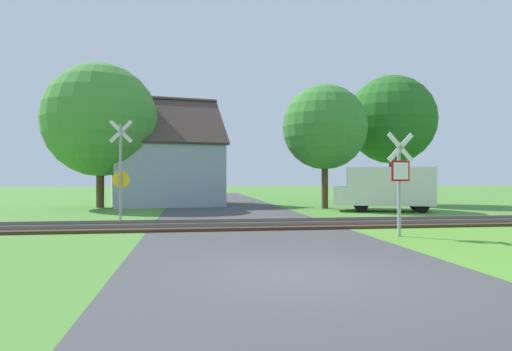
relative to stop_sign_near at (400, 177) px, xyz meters
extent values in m
plane|color=#4C8433|center=(-4.12, -4.62, -1.75)|extent=(160.00, 160.00, 0.00)
cube|color=#424244|center=(-4.12, -2.62, -1.75)|extent=(6.60, 80.00, 0.01)
cube|color=#422D1E|center=(-4.12, 3.30, -1.70)|extent=(60.00, 2.60, 0.10)
cube|color=slate|center=(-4.12, 4.01, -1.59)|extent=(60.00, 0.08, 0.12)
cube|color=slate|center=(-4.12, 2.58, -1.59)|extent=(60.00, 0.08, 0.12)
cylinder|color=#9E9EA5|center=(0.00, 0.03, -0.37)|extent=(0.10, 0.10, 2.75)
cube|color=red|center=(0.01, -0.03, 0.17)|extent=(0.60, 0.12, 0.60)
cube|color=white|center=(0.01, -0.06, 0.17)|extent=(0.49, 0.09, 0.49)
cube|color=white|center=(0.01, -0.03, 0.85)|extent=(0.87, 0.16, 0.88)
cube|color=white|center=(0.01, -0.03, 0.85)|extent=(0.87, 0.16, 0.88)
cylinder|color=#9E9EA5|center=(-8.64, 5.03, 0.11)|extent=(0.09, 0.09, 3.71)
cube|color=white|center=(-8.64, 5.09, 1.71)|extent=(0.88, 0.12, 0.88)
cube|color=white|center=(-8.64, 5.09, 1.71)|extent=(0.88, 0.12, 0.88)
cylinder|color=yellow|center=(-8.63, 5.10, -0.10)|extent=(0.64, 0.09, 0.64)
cube|color=#99A3B7|center=(-7.63, 16.50, 0.16)|extent=(7.34, 7.31, 3.81)
cube|color=#473833|center=(-7.34, 14.96, 3.45)|extent=(7.15, 4.71, 3.17)
cube|color=#473833|center=(-7.92, 18.03, 3.45)|extent=(7.15, 4.71, 3.17)
cube|color=brown|center=(-5.93, 16.82, 3.85)|extent=(0.58, 0.58, 1.10)
cylinder|color=#513823|center=(-11.15, 14.49, -0.45)|extent=(0.44, 0.44, 2.59)
sphere|color=#478E38|center=(-11.15, 14.49, 3.26)|extent=(6.45, 6.45, 6.45)
cylinder|color=#513823|center=(6.57, 14.74, -0.10)|extent=(0.32, 0.32, 3.30)
sphere|color=#286B23|center=(6.57, 14.74, 3.64)|extent=(5.56, 5.56, 5.56)
cylinder|color=#513823|center=(1.35, 11.94, -0.37)|extent=(0.36, 0.36, 2.76)
sphere|color=#3D8433|center=(1.35, 11.94, 2.78)|extent=(4.71, 4.71, 4.71)
cube|color=silver|center=(3.92, 9.26, -0.46)|extent=(4.59, 3.13, 1.90)
cube|color=silver|center=(1.59, 10.04, -0.96)|extent=(1.24, 1.93, 0.90)
cube|color=#19232D|center=(1.94, 9.92, -0.13)|extent=(0.55, 1.54, 0.85)
cube|color=navy|center=(4.22, 10.17, -0.79)|extent=(3.59, 1.21, 0.16)
cylinder|color=black|center=(2.81, 10.46, -1.41)|extent=(0.70, 0.39, 0.68)
cylinder|color=black|center=(2.31, 8.98, -1.41)|extent=(0.70, 0.39, 0.68)
cylinder|color=black|center=(5.52, 9.55, -1.41)|extent=(0.70, 0.39, 0.68)
cylinder|color=black|center=(5.02, 8.07, -1.41)|extent=(0.70, 0.39, 0.68)
camera|label=1|loc=(-6.06, -12.56, -0.01)|focal=32.00mm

